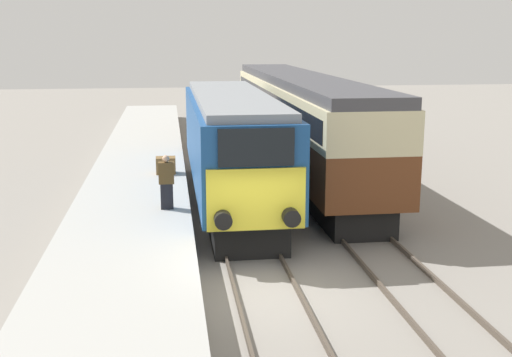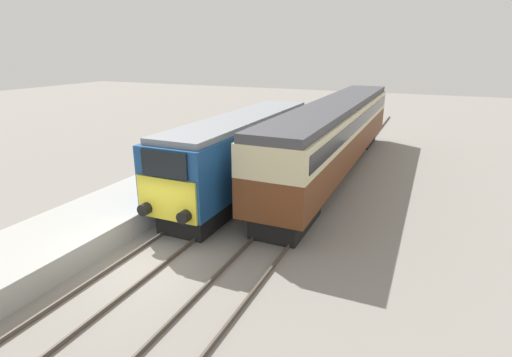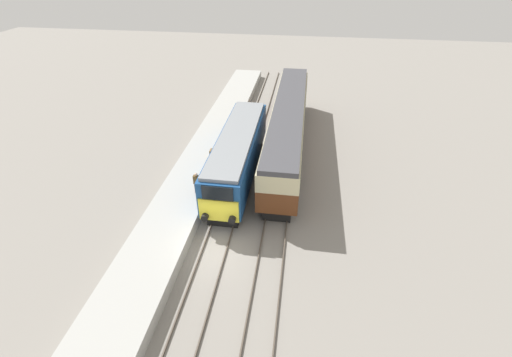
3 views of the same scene
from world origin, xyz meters
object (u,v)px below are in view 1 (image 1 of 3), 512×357
Objects in this scene: person_on_platform at (167,182)px; luggage_crate at (166,165)px; passenger_carriage at (299,113)px; locomotive at (232,144)px.

luggage_crate is at bearing 90.49° from person_on_platform.
passenger_carriage is 10.29m from person_on_platform.
luggage_crate is at bearing 145.93° from locomotive.
luggage_crate is (-5.66, -3.65, -1.37)m from passenger_carriage.
passenger_carriage is at bearing 32.83° from luggage_crate.
person_on_platform is 2.25× the size of luggage_crate.
person_on_platform is at bearing -89.51° from luggage_crate.
person_on_platform is 4.94m from luggage_crate.
passenger_carriage reaches higher than luggage_crate.
passenger_carriage is at bearing 56.73° from locomotive.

